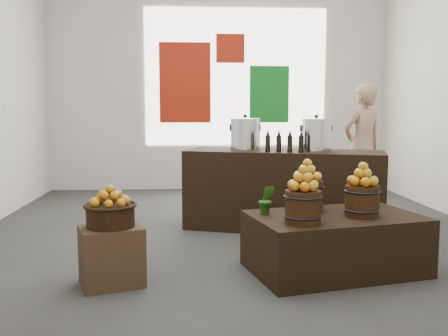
{
  "coord_description": "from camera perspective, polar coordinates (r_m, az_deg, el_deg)",
  "views": [
    {
      "loc": [
        -0.5,
        -5.46,
        1.43
      ],
      "look_at": [
        -0.16,
        -0.4,
        0.84
      ],
      "focal_mm": 40.0,
      "sensor_mm": 36.0,
      "label": 1
    }
  ],
  "objects": [
    {
      "name": "ground",
      "position": [
        5.66,
        1.41,
        -7.95
      ],
      "size": [
        7.0,
        7.0,
        0.0
      ],
      "primitive_type": "plane",
      "color": "#353533",
      "rests_on": "ground"
    },
    {
      "name": "back_wall",
      "position": [
        8.99,
        -0.59,
        10.33
      ],
      "size": [
        6.0,
        0.04,
        4.0
      ],
      "primitive_type": "cube",
      "color": "beige",
      "rests_on": "ground"
    },
    {
      "name": "back_opening",
      "position": [
        8.99,
        1.36,
        10.33
      ],
      "size": [
        3.2,
        0.02,
        2.4
      ],
      "primitive_type": "cube",
      "color": "white",
      "rests_on": "back_wall"
    },
    {
      "name": "deco_red_left",
      "position": [
        8.94,
        -4.48,
        9.69
      ],
      "size": [
        0.9,
        0.04,
        1.4
      ],
      "primitive_type": "cube",
      "color": "#9B1F0B",
      "rests_on": "back_wall"
    },
    {
      "name": "deco_green_right",
      "position": [
        9.04,
        5.19,
        8.38
      ],
      "size": [
        0.7,
        0.04,
        1.0
      ],
      "primitive_type": "cube",
      "color": "#116F1D",
      "rests_on": "back_wall"
    },
    {
      "name": "deco_red_upper",
      "position": [
        9.02,
        0.72,
        13.51
      ],
      "size": [
        0.5,
        0.04,
        0.5
      ],
      "primitive_type": "cube",
      "color": "#9B1F0B",
      "rests_on": "back_wall"
    },
    {
      "name": "crate",
      "position": [
        4.24,
        -12.73,
        -9.76
      ],
      "size": [
        0.59,
        0.54,
        0.49
      ],
      "primitive_type": "cube",
      "rotation": [
        0.0,
        0.0,
        0.34
      ],
      "color": "#4F3C25",
      "rests_on": "ground"
    },
    {
      "name": "wicker_basket",
      "position": [
        4.16,
        -12.85,
        -5.37
      ],
      "size": [
        0.39,
        0.39,
        0.18
      ],
      "primitive_type": "cylinder",
      "color": "black",
      "rests_on": "crate"
    },
    {
      "name": "apples_in_basket",
      "position": [
        4.13,
        -12.91,
        -3.07
      ],
      "size": [
        0.3,
        0.3,
        0.16
      ],
      "primitive_type": null,
      "color": "#A90805",
      "rests_on": "wicker_basket"
    },
    {
      "name": "display_table",
      "position": [
        4.58,
        12.53,
        -8.37
      ],
      "size": [
        1.63,
        1.21,
        0.51
      ],
      "primitive_type": "cube",
      "rotation": [
        0.0,
        0.0,
        0.23
      ],
      "color": "black",
      "rests_on": "ground"
    },
    {
      "name": "apple_bucket_front_left",
      "position": [
        4.13,
        9.0,
        -4.41
      ],
      "size": [
        0.29,
        0.29,
        0.27
      ],
      "primitive_type": "cylinder",
      "color": "#32190D",
      "rests_on": "display_table"
    },
    {
      "name": "apples_in_bucket_front_left",
      "position": [
        4.09,
        9.06,
        -1.19
      ],
      "size": [
        0.22,
        0.22,
        0.2
      ],
      "primitive_type": null,
      "color": "#A90805",
      "rests_on": "apple_bucket_front_left"
    },
    {
      "name": "apple_bucket_front_right",
      "position": [
        4.5,
        15.5,
        -3.65
      ],
      "size": [
        0.29,
        0.29,
        0.27
      ],
      "primitive_type": "cylinder",
      "color": "#32190D",
      "rests_on": "display_table"
    },
    {
      "name": "apples_in_bucket_front_right",
      "position": [
        4.47,
        15.59,
        -0.69
      ],
      "size": [
        0.22,
        0.22,
        0.2
      ],
      "primitive_type": null,
      "color": "#A90805",
      "rests_on": "apple_bucket_front_right"
    },
    {
      "name": "apple_bucket_rear",
      "position": [
        4.66,
        9.45,
        -3.13
      ],
      "size": [
        0.29,
        0.29,
        0.27
      ],
      "primitive_type": "cylinder",
      "color": "#32190D",
      "rests_on": "display_table"
    },
    {
      "name": "apples_in_bucket_rear",
      "position": [
        4.63,
        9.5,
        -0.28
      ],
      "size": [
        0.22,
        0.22,
        0.2
      ],
      "primitive_type": null,
      "color": "#A90805",
      "rests_on": "apple_bucket_rear"
    },
    {
      "name": "herb_garnish_right",
      "position": [
        4.94,
        16.21,
        -2.94
      ],
      "size": [
        0.27,
        0.25,
        0.24
      ],
      "primitive_type": "imported",
      "rotation": [
        0.0,
        0.0,
        -0.38
      ],
      "color": "#266515",
      "rests_on": "display_table"
    },
    {
      "name": "herb_garnish_left",
      "position": [
        4.45,
        4.9,
        -3.61
      ],
      "size": [
        0.17,
        0.14,
        0.26
      ],
      "primitive_type": "imported",
      "rotation": [
        0.0,
        0.0,
        -0.23
      ],
      "color": "#266515",
      "rests_on": "display_table"
    },
    {
      "name": "counter",
      "position": [
        6.02,
        6.82,
        -2.51
      ],
      "size": [
        2.43,
        1.42,
        0.95
      ],
      "primitive_type": "cube",
      "rotation": [
        0.0,
        0.0,
        -0.32
      ],
      "color": "black",
      "rests_on": "ground"
    },
    {
      "name": "stock_pot_left",
      "position": [
        6.03,
        2.43,
        3.79
      ],
      "size": [
        0.36,
        0.36,
        0.36
      ],
      "primitive_type": "cylinder",
      "color": "silver",
      "rests_on": "counter"
    },
    {
      "name": "stock_pot_center",
      "position": [
        5.91,
        10.45,
        3.63
      ],
      "size": [
        0.36,
        0.36,
        0.36
      ],
      "primitive_type": "cylinder",
      "color": "silver",
      "rests_on": "counter"
    },
    {
      "name": "oil_cruets",
      "position": [
        5.72,
        6.59,
        3.12
      ],
      "size": [
        0.34,
        0.16,
        0.26
      ],
      "primitive_type": null,
      "rotation": [
        0.0,
        0.0,
        -0.32
      ],
      "color": "black",
      "rests_on": "counter"
    },
    {
      "name": "shopper",
      "position": [
        7.34,
        15.49,
        2.29
      ],
      "size": [
        0.77,
        0.64,
        1.8
      ],
      "primitive_type": "imported",
      "rotation": [
        0.0,
        0.0,
        3.52
      ],
      "color": "#A47F64",
      "rests_on": "ground"
    }
  ]
}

